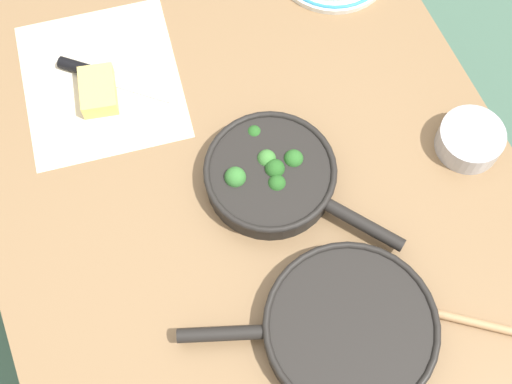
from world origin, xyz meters
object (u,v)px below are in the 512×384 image
grater_knife (99,74)px  cheese_block (98,91)px  wooden_spoon (441,314)px  skillet_broccoli (272,175)px  skillet_eggs (348,329)px  prep_bowl_steel (470,140)px

grater_knife → cheese_block: cheese_block is taller
wooden_spoon → cheese_block: bearing=-21.2°
skillet_broccoli → skillet_eggs: skillet_broccoli is taller
skillet_eggs → cheese_block: (-0.60, -0.25, -0.01)m
wooden_spoon → grater_knife: bearing=-23.7°
skillet_eggs → skillet_broccoli: bearing=-68.7°
skillet_broccoli → wooden_spoon: size_ratio=1.05×
skillet_eggs → prep_bowl_steel: (-0.24, 0.36, 0.00)m
wooden_spoon → grater_knife: size_ratio=1.66×
skillet_broccoli → skillet_eggs: bearing=-34.5°
wooden_spoon → grater_knife: 0.78m
grater_knife → skillet_eggs: bearing=-29.0°
wooden_spoon → skillet_broccoli: bearing=-27.5°
grater_knife → cheese_block: (0.04, -0.01, 0.01)m
wooden_spoon → prep_bowl_steel: bearing=-90.6°
prep_bowl_steel → skillet_broccoli: bearing=-100.6°
skillet_broccoli → prep_bowl_steel: size_ratio=2.83×
wooden_spoon → prep_bowl_steel: prep_bowl_steel is taller
skillet_broccoli → cheese_block: (-0.29, -0.24, -0.01)m
cheese_block → skillet_broccoli: bearing=39.1°
skillet_broccoli → skillet_eggs: 0.30m
skillet_eggs → grater_knife: (-0.64, -0.24, -0.02)m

